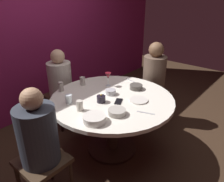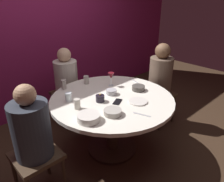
% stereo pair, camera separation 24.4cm
% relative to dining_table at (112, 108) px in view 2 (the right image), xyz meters
% --- Properties ---
extents(ground_plane, '(8.00, 8.00, 0.00)m').
position_rel_dining_table_xyz_m(ground_plane, '(0.00, 0.00, -0.58)').
color(ground_plane, '#382619').
extents(back_wall, '(6.00, 0.10, 2.60)m').
position_rel_dining_table_xyz_m(back_wall, '(0.00, 1.56, 0.72)').
color(back_wall, maroon).
rests_on(back_wall, ground).
extents(dining_table, '(1.40, 1.40, 0.72)m').
position_rel_dining_table_xyz_m(dining_table, '(0.00, 0.00, 0.00)').
color(dining_table, silver).
rests_on(dining_table, ground).
extents(seated_diner_left, '(0.40, 0.40, 1.16)m').
position_rel_dining_table_xyz_m(seated_diner_left, '(-0.95, 0.00, 0.13)').
color(seated_diner_left, '#3F2D1E').
rests_on(seated_diner_left, ground).
extents(seated_diner_back, '(0.40, 0.40, 1.12)m').
position_rel_dining_table_xyz_m(seated_diner_back, '(0.00, 0.96, 0.12)').
color(seated_diner_back, '#3F2D1E').
rests_on(seated_diner_back, ground).
extents(seated_diner_right, '(0.40, 0.40, 1.20)m').
position_rel_dining_table_xyz_m(seated_diner_right, '(0.93, 0.00, 0.16)').
color(seated_diner_right, '#3F2D1E').
rests_on(seated_diner_right, ground).
extents(candle_holder, '(0.10, 0.10, 0.09)m').
position_rel_dining_table_xyz_m(candle_holder, '(-0.16, 0.02, 0.18)').
color(candle_holder, black).
rests_on(candle_holder, dining_table).
extents(wine_glass, '(0.08, 0.08, 0.18)m').
position_rel_dining_table_xyz_m(wine_glass, '(0.22, 0.25, 0.27)').
color(wine_glass, silver).
rests_on(wine_glass, dining_table).
extents(dinner_plate, '(0.21, 0.21, 0.01)m').
position_rel_dining_table_xyz_m(dinner_plate, '(0.13, -0.28, 0.15)').
color(dinner_plate, silver).
rests_on(dinner_plate, dining_table).
extents(cell_phone, '(0.16, 0.13, 0.01)m').
position_rel_dining_table_xyz_m(cell_phone, '(-0.04, -0.12, 0.14)').
color(cell_phone, black).
rests_on(cell_phone, dining_table).
extents(bowl_serving_large, '(0.12, 0.12, 0.06)m').
position_rel_dining_table_xyz_m(bowl_serving_large, '(0.06, 0.07, 0.17)').
color(bowl_serving_large, '#B7B7BC').
rests_on(bowl_serving_large, dining_table).
extents(bowl_salad_center, '(0.18, 0.18, 0.05)m').
position_rel_dining_table_xyz_m(bowl_salad_center, '(-0.25, -0.28, 0.17)').
color(bowl_salad_center, '#B2ADA3').
rests_on(bowl_salad_center, dining_table).
extents(bowl_small_white, '(0.16, 0.16, 0.06)m').
position_rel_dining_table_xyz_m(bowl_small_white, '(0.37, -0.07, 0.17)').
color(bowl_small_white, '#4C4742').
rests_on(bowl_small_white, dining_table).
extents(bowl_sauce_side, '(0.22, 0.22, 0.06)m').
position_rel_dining_table_xyz_m(bowl_sauce_side, '(-0.49, -0.20, 0.17)').
color(bowl_sauce_side, silver).
rests_on(bowl_sauce_side, dining_table).
extents(cup_near_candle, '(0.07, 0.07, 0.11)m').
position_rel_dining_table_xyz_m(cup_near_candle, '(0.04, 0.52, 0.19)').
color(cup_near_candle, '#B2ADA3').
rests_on(cup_near_candle, dining_table).
extents(cup_by_left_diner, '(0.07, 0.07, 0.10)m').
position_rel_dining_table_xyz_m(cup_by_left_diner, '(-0.40, 0.26, 0.19)').
color(cup_by_left_diner, silver).
rests_on(cup_by_left_diner, dining_table).
extents(cup_by_right_diner, '(0.06, 0.06, 0.12)m').
position_rel_dining_table_xyz_m(cup_by_right_diner, '(-0.26, 0.58, 0.20)').
color(cup_by_right_diner, '#B2ADA3').
rests_on(cup_by_right_diner, dining_table).
extents(cup_center_front, '(0.07, 0.07, 0.11)m').
position_rel_dining_table_xyz_m(cup_center_front, '(-0.44, 0.06, 0.19)').
color(cup_center_front, beige).
rests_on(cup_center_front, dining_table).
extents(fork_near_plate, '(0.08, 0.17, 0.01)m').
position_rel_dining_table_xyz_m(fork_near_plate, '(-0.05, -0.48, 0.14)').
color(fork_near_plate, '#B7B7BC').
rests_on(fork_near_plate, dining_table).
extents(knife_near_plate, '(0.06, 0.18, 0.01)m').
position_rel_dining_table_xyz_m(knife_near_plate, '(0.55, 0.14, 0.14)').
color(knife_near_plate, '#B7B7BC').
rests_on(knife_near_plate, dining_table).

